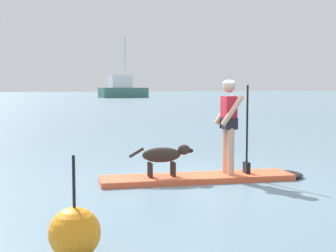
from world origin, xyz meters
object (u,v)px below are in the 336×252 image
paddleboard (210,177)px  dog (164,155)px  person_paddler (230,120)px  marker_buoy (75,233)px  moored_boat_outer (122,89)px

paddleboard → dog: 0.92m
person_paddler → marker_buoy: bearing=-148.6°
paddleboard → dog: dog is taller
person_paddler → dog: person_paddler is taller
person_paddler → dog: (-1.12, 0.39, -0.60)m
person_paddler → marker_buoy: size_ratio=1.67×
paddleboard → person_paddler: person_paddler is taller
moored_boat_outer → marker_buoy: size_ratio=10.51×
dog → moored_boat_outer: moored_boat_outer is taller
paddleboard → moored_boat_outer: bearing=65.7°
moored_boat_outer → dog: bearing=-114.9°
paddleboard → marker_buoy: marker_buoy is taller
person_paddler → moored_boat_outer: moored_boat_outer is taller
dog → marker_buoy: 3.68m
person_paddler → dog: size_ratio=1.53×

